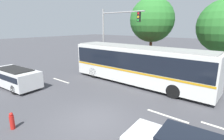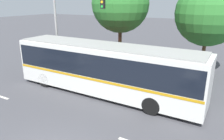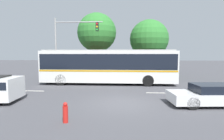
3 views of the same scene
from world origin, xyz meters
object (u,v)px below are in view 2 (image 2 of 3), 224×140
(city_bus, at_px, (104,66))
(traffic_light_pole, at_px, (68,20))
(street_tree_left, at_px, (120,4))
(street_tree_centre, at_px, (209,13))

(city_bus, distance_m, traffic_light_pole, 5.56)
(city_bus, xyz_separation_m, street_tree_left, (-1.92, 5.83, 3.68))
(city_bus, relative_size, traffic_light_pole, 1.88)
(traffic_light_pole, height_order, street_tree_left, street_tree_left)
(street_tree_centre, bearing_deg, street_tree_left, -164.47)
(city_bus, distance_m, street_tree_left, 7.15)
(street_tree_centre, bearing_deg, city_bus, -122.13)
(city_bus, bearing_deg, traffic_light_pole, -24.83)
(traffic_light_pole, bearing_deg, street_tree_left, 55.32)
(traffic_light_pole, xyz_separation_m, street_tree_centre, (9.34, 5.61, 0.50))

